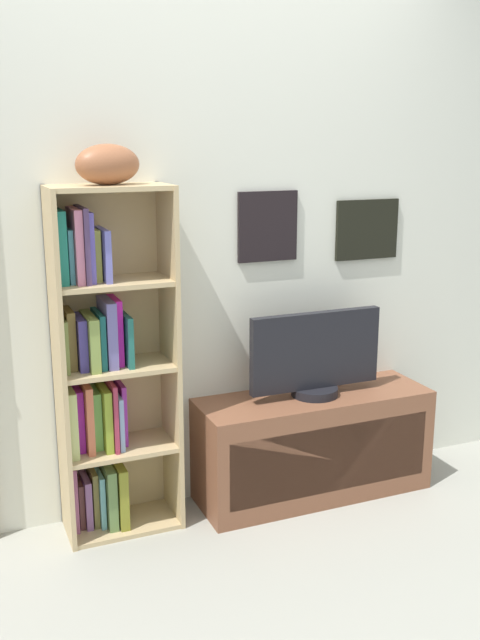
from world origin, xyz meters
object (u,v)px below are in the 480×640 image
at_px(football, 108,164).
at_px(tv_stand, 313,445).
at_px(bookshelf, 103,372).
at_px(television, 316,356).

relative_size(football, tv_stand, 0.24).
bearing_deg(bookshelf, football, -28.52).
relative_size(bookshelf, football, 5.50).
distance_m(bookshelf, football, 0.86).
bearing_deg(tv_stand, bookshelf, 175.30).
bearing_deg(football, tv_stand, -3.20).
bearing_deg(television, bookshelf, 175.37).
distance_m(bookshelf, television, 0.98).
bearing_deg(television, tv_stand, -90.00).
distance_m(bookshelf, tv_stand, 1.09).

